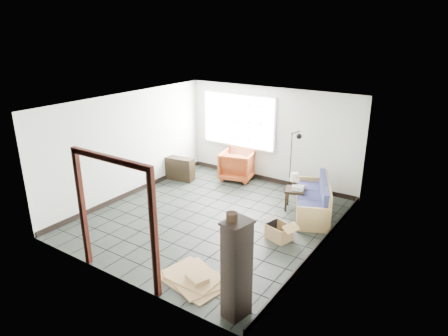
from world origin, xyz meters
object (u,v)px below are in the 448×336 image
Objects in this scene: armchair at (238,164)px; side_table at (295,193)px; tall_shelf at (237,269)px; futon_sofa at (315,202)px.

side_table is at bearing 144.18° from armchair.
armchair reaches higher than side_table.
futon_sofa is at bearing 105.33° from tall_shelf.
armchair is at bearing 137.48° from futon_sofa.
armchair is 5.65m from tall_shelf.
futon_sofa is 0.51m from side_table.
tall_shelf is (0.81, -3.88, 0.38)m from side_table.
futon_sofa reaches higher than side_table.
futon_sofa is at bearing 148.36° from armchair.
futon_sofa is 2.80m from armchair.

